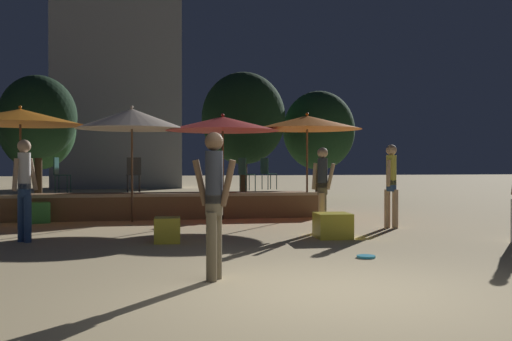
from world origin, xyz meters
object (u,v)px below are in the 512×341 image
at_px(patio_umbrella_0, 132,119).
at_px(patio_umbrella_3, 223,124).
at_px(patio_umbrella_1, 20,117).
at_px(background_tree_2, 38,117).
at_px(person_4, 24,185).
at_px(background_tree_4, 319,131).
at_px(cube_seat_0, 167,230).
at_px(bistro_chair_1, 59,171).
at_px(person_1, 391,182).
at_px(cube_seat_2, 333,226).
at_px(bistro_chair_2, 245,171).
at_px(bistro_chair_3, 267,171).
at_px(person_0, 323,186).
at_px(bistro_chair_0, 134,171).
at_px(background_tree_0, 38,129).
at_px(patio_umbrella_2, 307,123).
at_px(person_2, 214,199).
at_px(frisbee_disc, 366,256).
at_px(background_tree_1, 243,118).

xyz_separation_m(patio_umbrella_0, patio_umbrella_3, (2.21, 0.14, -0.08)).
height_order(patio_umbrella_1, background_tree_2, background_tree_2).
bearing_deg(person_4, background_tree_4, -84.90).
bearing_deg(person_4, cube_seat_0, -149.39).
height_order(background_tree_2, background_tree_4, background_tree_2).
bearing_deg(bistro_chair_1, person_1, -107.12).
distance_m(cube_seat_2, bistro_chair_2, 5.07).
distance_m(bistro_chair_2, bistro_chair_3, 1.13).
height_order(person_0, bistro_chair_1, person_0).
xyz_separation_m(patio_umbrella_3, background_tree_2, (-5.93, 8.40, 0.75)).
relative_size(cube_seat_0, bistro_chair_0, 0.52).
height_order(bistro_chair_3, background_tree_0, background_tree_0).
bearing_deg(patio_umbrella_2, patio_umbrella_0, -175.29).
distance_m(person_1, background_tree_0, 16.17).
height_order(person_2, bistro_chair_1, person_2).
bearing_deg(background_tree_0, background_tree_4, -10.62).
relative_size(bistro_chair_2, bistro_chair_3, 1.00).
distance_m(bistro_chair_2, background_tree_4, 8.46).
xyz_separation_m(bistro_chair_1, background_tree_0, (-2.25, 9.28, 1.60)).
bearing_deg(patio_umbrella_2, background_tree_4, 71.24).
bearing_deg(patio_umbrella_0, patio_umbrella_1, 172.99).
height_order(patio_umbrella_1, background_tree_4, background_tree_4).
bearing_deg(bistro_chair_3, patio_umbrella_0, 95.04).
xyz_separation_m(patio_umbrella_1, bistro_chair_0, (2.61, 0.68, -1.31)).
bearing_deg(bistro_chair_2, cube_seat_0, 132.82).
height_order(person_1, frisbee_disc, person_1).
bearing_deg(patio_umbrella_1, bistro_chair_2, 8.79).
relative_size(bistro_chair_1, background_tree_4, 0.21).
xyz_separation_m(cube_seat_0, background_tree_0, (-4.83, 14.25, 2.57)).
distance_m(person_1, background_tree_2, 14.50).
height_order(patio_umbrella_2, bistro_chair_0, patio_umbrella_2).
bearing_deg(patio_umbrella_0, cube_seat_2, -44.39).
bearing_deg(bistro_chair_0, person_2, 92.42).
xyz_separation_m(person_0, background_tree_4, (3.23, 11.02, 1.79)).
bearing_deg(person_1, patio_umbrella_0, 20.06).
bearing_deg(person_2, background_tree_4, 5.83).
bearing_deg(cube_seat_0, bistro_chair_0, 98.55).
distance_m(patio_umbrella_2, person_4, 7.34).
relative_size(bistro_chair_1, background_tree_1, 0.19).
xyz_separation_m(bistro_chair_3, background_tree_1, (0.17, 5.19, 1.89)).
relative_size(patio_umbrella_0, background_tree_0, 0.63).
relative_size(bistro_chair_0, background_tree_1, 0.19).
xyz_separation_m(person_0, person_4, (-5.69, -0.58, 0.07)).
bearing_deg(bistro_chair_0, patio_umbrella_1, 8.89).
bearing_deg(background_tree_0, background_tree_1, -22.28).
xyz_separation_m(patio_umbrella_3, person_2, (-1.01, -7.31, -1.41)).
relative_size(cube_seat_0, background_tree_1, 0.10).
bearing_deg(frisbee_disc, background_tree_1, 88.79).
bearing_deg(cube_seat_2, patio_umbrella_2, 81.10).
bearing_deg(bistro_chair_1, cube_seat_0, -144.06).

